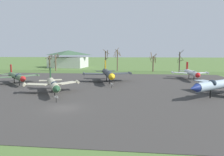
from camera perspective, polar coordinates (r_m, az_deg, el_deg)
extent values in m
plane|color=#4C6B33|center=(28.79, -13.17, -8.14)|extent=(600.00, 600.00, 0.00)
cube|color=#383533|center=(44.84, -5.92, -2.53)|extent=(73.00, 56.79, 0.05)
cube|color=#425D2C|center=(78.52, -0.62, 1.61)|extent=(133.00, 12.00, 0.06)
cylinder|color=#4C6B47|center=(53.25, -24.83, 0.38)|extent=(8.83, 9.12, 1.31)
cone|color=#B21E1E|center=(46.98, -23.07, -0.33)|extent=(1.97, 1.99, 1.21)
cylinder|color=black|center=(59.05, -26.12, 0.91)|extent=(1.16, 1.16, 0.92)
ellipsoid|color=#19232D|center=(51.37, -24.38, 0.59)|extent=(1.05, 1.98, 0.99)
cube|color=#4C6B47|center=(53.82, -28.21, 0.16)|extent=(5.08, 3.82, 0.12)
cube|color=#4C6B47|center=(55.09, -22.06, 0.62)|extent=(3.95, 5.07, 0.12)
cylinder|color=#4C6B47|center=(56.12, -19.87, 0.82)|extent=(1.81, 1.86, 0.49)
cube|color=#B21E1E|center=(58.21, -26.06, 2.43)|extent=(1.03, 1.06, 1.92)
cube|color=#4C6B47|center=(57.95, -27.16, 0.84)|extent=(2.28, 2.26, 0.12)
cube|color=#4C6B47|center=(58.45, -24.75, 1.02)|extent=(2.28, 2.26, 0.12)
cylinder|color=black|center=(50.98, -24.13, -1.29)|extent=(0.18, 0.18, 1.23)
cylinder|color=black|center=(55.83, -25.34, -0.68)|extent=(0.18, 0.18, 1.23)
cylinder|color=silver|center=(60.62, 21.06, 1.32)|extent=(1.33, 11.52, 1.33)
cone|color=red|center=(54.31, 22.81, 0.63)|extent=(1.22, 1.65, 1.22)
cylinder|color=black|center=(66.44, 19.75, 1.84)|extent=(0.93, 0.73, 0.93)
ellipsoid|color=#19232D|center=(57.97, 21.75, 1.41)|extent=(0.87, 1.65, 0.82)
cube|color=silver|center=(61.27, 18.31, 1.39)|extent=(4.42, 3.84, 0.12)
cube|color=silver|center=(62.61, 23.13, 1.30)|extent=(4.42, 3.84, 0.12)
cylinder|color=silver|center=(61.54, 16.34, 1.49)|extent=(0.50, 2.13, 0.50)
cylinder|color=silver|center=(63.87, 24.69, 1.32)|extent=(0.50, 2.13, 0.50)
cube|color=red|center=(65.49, 19.98, 3.27)|extent=(0.16, 1.69, 2.12)
cube|color=silver|center=(65.30, 18.89, 1.87)|extent=(1.90, 1.24, 0.12)
cube|color=silver|center=(65.87, 20.95, 1.83)|extent=(1.90, 1.24, 0.12)
cylinder|color=black|center=(58.32, 21.63, -0.19)|extent=(0.18, 0.18, 1.24)
cylinder|color=black|center=(63.19, 20.43, 0.39)|extent=(0.18, 0.18, 1.24)
cylinder|color=black|center=(54.48, 22.73, -0.97)|extent=(0.08, 0.08, 0.76)
cube|color=white|center=(54.41, 22.76, -0.42)|extent=(0.64, 0.29, 0.31)
cylinder|color=#33383D|center=(51.57, -1.12, 1.23)|extent=(4.88, 13.49, 1.56)
cone|color=yellow|center=(44.07, 0.08, 0.25)|extent=(1.81, 1.99, 1.44)
cylinder|color=black|center=(58.57, -1.97, 1.93)|extent=(1.27, 1.10, 1.09)
ellipsoid|color=#19232D|center=(49.00, -0.76, 1.43)|extent=(1.02, 1.92, 0.96)
cube|color=#33383D|center=(52.44, -4.94, 1.18)|extent=(5.42, 3.35, 0.15)
cube|color=#33383D|center=(53.24, 2.33, 1.29)|extent=(5.93, 5.31, 0.15)
cylinder|color=#33383D|center=(52.82, -7.78, 1.18)|extent=(1.19, 2.56, 0.58)
cylinder|color=#33383D|center=(54.21, 4.94, 1.37)|extent=(1.19, 2.56, 0.58)
cube|color=yellow|center=(57.45, -1.87, 3.74)|extent=(0.66, 1.92, 2.27)
cube|color=#33383D|center=(57.39, -3.31, 1.93)|extent=(2.59, 1.98, 0.15)
cube|color=#33383D|center=(57.70, -0.41, 1.97)|extent=(2.59, 1.98, 0.15)
cylinder|color=black|center=(48.82, -0.69, -0.88)|extent=(0.21, 0.21, 1.46)
cylinder|color=black|center=(54.68, -1.50, -0.03)|extent=(0.21, 0.21, 1.46)
cylinder|color=black|center=(43.50, -0.09, -2.39)|extent=(0.08, 0.08, 0.65)
cube|color=white|center=(43.42, -0.09, -1.75)|extent=(0.61, 0.26, 0.39)
cylinder|color=#8EA3B2|center=(39.52, 27.67, -1.53)|extent=(10.76, 9.36, 1.48)
cone|color=navy|center=(33.35, 21.62, -2.66)|extent=(2.24, 2.19, 1.36)
ellipsoid|color=#19232D|center=(37.34, 25.89, -1.25)|extent=(1.13, 2.12, 1.06)
cube|color=#8EA3B2|center=(42.59, 24.91, -0.96)|extent=(4.05, 5.55, 0.14)
cylinder|color=black|center=(37.32, 25.45, -4.09)|extent=(0.20, 0.20, 1.38)
cylinder|color=#B7B293|center=(38.66, -15.94, -1.60)|extent=(6.23, 10.37, 1.27)
cone|color=#234C2D|center=(32.45, -14.89, -3.18)|extent=(1.78, 1.96, 1.17)
cylinder|color=black|center=(44.35, -16.64, -0.55)|extent=(1.11, 1.03, 0.89)
ellipsoid|color=#19232D|center=(36.46, -15.64, -1.54)|extent=(0.89, 1.68, 0.84)
cube|color=#B7B293|center=(39.81, -20.03, -1.65)|extent=(4.34, 2.17, 0.12)
cube|color=#B7B293|center=(40.28, -12.24, -1.29)|extent=(3.67, 4.54, 0.12)
cylinder|color=#B7B293|center=(40.49, -23.02, -1.65)|extent=(1.36, 2.03, 0.48)
cylinder|color=#B7B293|center=(41.30, -9.51, -1.02)|extent=(1.36, 2.03, 0.48)
cube|color=#234C2D|center=(43.36, -16.63, 1.53)|extent=(0.88, 1.50, 2.10)
cube|color=#B7B293|center=(43.42, -18.17, -0.63)|extent=(2.28, 1.95, 0.12)
cube|color=#B7B293|center=(43.62, -14.95, -0.49)|extent=(2.28, 1.95, 0.12)
cylinder|color=black|center=(36.48, -15.52, -4.05)|extent=(0.17, 0.17, 1.19)
cylinder|color=black|center=(41.24, -16.20, -2.82)|extent=(0.17, 0.17, 1.19)
cylinder|color=black|center=(32.04, -15.11, -5.98)|extent=(0.08, 0.08, 0.73)
cube|color=white|center=(31.93, -15.14, -5.07)|extent=(0.66, 0.32, 0.36)
cylinder|color=brown|center=(89.82, -16.81, 3.96)|extent=(0.58, 0.58, 6.20)
cylinder|color=brown|center=(90.17, -16.98, 5.31)|extent=(1.00, 1.08, 1.79)
cylinder|color=brown|center=(91.14, -17.04, 5.61)|extent=(2.62, 1.87, 1.87)
cylinder|color=brown|center=(89.83, -16.37, 5.51)|extent=(1.03, 1.57, 1.91)
cylinder|color=brown|center=(90.32, -16.81, 5.54)|extent=(1.36, 0.58, 1.37)
cylinder|color=brown|center=(90.46, -16.43, 5.29)|extent=(2.07, 0.92, 2.39)
cylinder|color=brown|center=(86.86, -15.27, 4.04)|extent=(0.53, 0.53, 6.57)
cylinder|color=brown|center=(87.82, -15.28, 6.05)|extent=(2.18, 0.82, 1.44)
cylinder|color=brown|center=(87.10, -14.91, 5.83)|extent=(1.41, 1.30, 1.67)
cylinder|color=brown|center=(87.62, -14.91, 5.42)|extent=(2.23, 0.84, 2.23)
cylinder|color=brown|center=(87.28, -15.44, 4.60)|extent=(0.93, 1.01, 1.58)
cylinder|color=brown|center=(83.56, -1.78, 4.67)|extent=(0.46, 0.46, 8.01)
cylinder|color=brown|center=(82.21, -1.63, 7.25)|extent=(2.63, 1.05, 1.96)
cylinder|color=brown|center=(84.21, -1.56, 5.31)|extent=(1.64, 0.70, 1.34)
cylinder|color=brown|center=(83.58, -1.27, 6.79)|extent=(0.67, 1.73, 2.69)
cylinder|color=brown|center=(83.24, 1.50, 4.82)|extent=(0.46, 0.46, 8.48)
cylinder|color=brown|center=(84.08, 1.28, 7.60)|extent=(1.94, 1.06, 2.28)
cylinder|color=brown|center=(82.82, 2.15, 6.71)|extent=(0.76, 2.04, 1.79)
cylinder|color=brown|center=(83.74, 0.82, 6.61)|extent=(1.18, 2.27, 1.81)
cylinder|color=brown|center=(82.17, 1.64, 7.00)|extent=(2.22, 0.83, 2.68)
cylinder|color=brown|center=(83.23, 0.94, 6.07)|extent=(0.26, 1.74, 1.32)
cylinder|color=brown|center=(82.51, 11.27, 3.82)|extent=(0.56, 0.56, 6.03)
cylinder|color=brown|center=(82.21, 10.80, 6.08)|extent=(0.60, 1.81, 2.68)
cylinder|color=brown|center=(83.09, 11.71, 6.05)|extent=(1.60, 1.55, 1.74)
cylinder|color=brown|center=(82.07, 11.69, 5.16)|extent=(1.14, 1.37, 2.37)
cylinder|color=brown|center=(82.50, 11.91, 4.93)|extent=(0.24, 1.94, 2.64)
cylinder|color=brown|center=(82.10, 10.58, 5.09)|extent=(0.76, 2.28, 2.04)
cylinder|color=#42382D|center=(82.16, 18.09, 4.18)|extent=(0.40, 0.40, 7.72)
cylinder|color=#42382D|center=(82.62, 17.96, 5.13)|extent=(1.26, 0.48, 1.76)
cylinder|color=#42382D|center=(83.04, 18.46, 6.65)|extent=(1.88, 1.34, 2.26)
cylinder|color=#42382D|center=(83.19, 18.18, 4.42)|extent=(2.11, 0.82, 1.23)
cylinder|color=#42382D|center=(81.44, 18.72, 5.09)|extent=(1.82, 1.52, 1.56)
cube|color=beige|center=(106.93, -11.88, 4.26)|extent=(17.63, 14.59, 5.09)
pyramid|color=#38563D|center=(106.82, -11.94, 6.84)|extent=(18.51, 15.32, 2.28)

